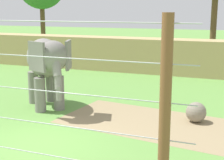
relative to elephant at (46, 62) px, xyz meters
name	(u,v)px	position (x,y,z in m)	size (l,w,h in m)	color
ground_plane	(37,143)	(1.67, -3.31, -1.91)	(120.00, 120.00, 0.00)	#609342
dirt_patch	(157,123)	(4.65, -0.29, -1.90)	(6.89, 3.42, 0.01)	#937F5B
embankment_wall	(147,55)	(1.67, 9.33, -0.83)	(36.00, 1.80, 2.16)	tan
elephant	(46,62)	(0.00, 0.00, 0.00)	(3.22, 3.26, 2.88)	gray
enrichment_ball	(196,112)	(5.91, 0.39, -1.54)	(0.73, 0.73, 0.73)	gray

